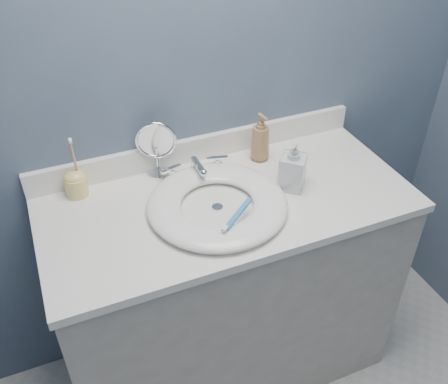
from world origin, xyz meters
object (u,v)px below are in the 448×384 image
toothbrush_holder (76,182)px  soap_bottle_amber (260,137)px  makeup_mirror (156,146)px  soap_bottle_clear (293,165)px

toothbrush_holder → soap_bottle_amber: bearing=-3.5°
makeup_mirror → soap_bottle_clear: makeup_mirror is taller
soap_bottle_clear → soap_bottle_amber: bearing=138.0°
soap_bottle_amber → soap_bottle_clear: soap_bottle_amber is taller
soap_bottle_amber → soap_bottle_clear: (0.02, -0.20, -0.00)m
makeup_mirror → toothbrush_holder: size_ratio=0.97×
makeup_mirror → soap_bottle_amber: bearing=11.2°
makeup_mirror → soap_bottle_amber: makeup_mirror is taller
soap_bottle_amber → toothbrush_holder: 0.65m
makeup_mirror → soap_bottle_clear: (0.39, -0.25, -0.02)m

